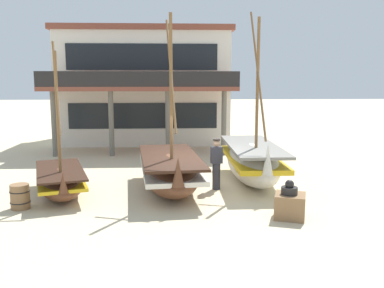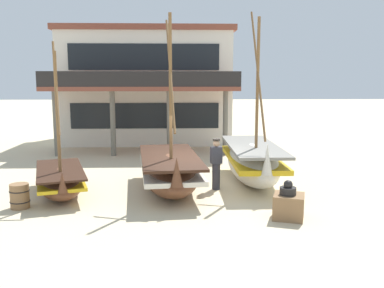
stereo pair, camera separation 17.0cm
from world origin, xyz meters
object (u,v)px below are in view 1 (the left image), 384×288
object	(u,v)px
cargo_crate	(290,206)
fishing_boat_near_left	(60,180)
fishing_boat_far_right	(170,171)
harbor_building_main	(146,86)
capstan_winch	(289,203)
wooden_barrel	(20,197)
fisherman_by_hull	(216,165)
fishing_boat_centre_large	(252,161)

from	to	relation	value
cargo_crate	fishing_boat_near_left	bearing A→B (deg)	159.46
fishing_boat_far_right	harbor_building_main	size ratio (longest dim) A/B	0.57
capstan_winch	wooden_barrel	xyz separation A→B (m)	(-7.30, 1.14, -0.06)
fisherman_by_hull	cargo_crate	distance (m)	3.39
fishing_boat_far_right	capstan_winch	size ratio (longest dim) A/B	5.38
fishing_boat_near_left	fishing_boat_far_right	xyz separation A→B (m)	(3.42, 0.39, 0.17)
wooden_barrel	harbor_building_main	xyz separation A→B (m)	(2.76, 13.08, 2.86)
fishing_boat_centre_large	wooden_barrel	world-z (taller)	fishing_boat_centre_large
fishing_boat_near_left	harbor_building_main	world-z (taller)	harbor_building_main
fisherman_by_hull	harbor_building_main	world-z (taller)	harbor_building_main
capstan_winch	cargo_crate	world-z (taller)	capstan_winch
fishing_boat_far_right	harbor_building_main	xyz separation A→B (m)	(-1.43, 11.36, 2.56)
harbor_building_main	fishing_boat_far_right	bearing A→B (deg)	-82.80
capstan_winch	cargo_crate	bearing A→B (deg)	19.88
fishing_boat_centre_large	harbor_building_main	bearing A→B (deg)	112.83
fishing_boat_far_right	capstan_winch	world-z (taller)	fishing_boat_far_right
fishing_boat_centre_large	fishing_boat_far_right	size ratio (longest dim) A/B	1.08
cargo_crate	capstan_winch	bearing A→B (deg)	-160.12
cargo_crate	harbor_building_main	distance (m)	15.21
fishing_boat_far_right	fishing_boat_near_left	bearing A→B (deg)	-173.49
fishing_boat_far_right	wooden_barrel	world-z (taller)	fishing_boat_far_right
fisherman_by_hull	wooden_barrel	xyz separation A→B (m)	(-5.72, -1.80, -0.48)
fishing_boat_far_right	cargo_crate	size ratio (longest dim) A/B	7.21
fishing_boat_far_right	wooden_barrel	bearing A→B (deg)	-157.67
fishing_boat_centre_large	harbor_building_main	distance (m)	11.44
fishing_boat_centre_large	fishing_boat_far_right	distance (m)	3.09
wooden_barrel	cargo_crate	world-z (taller)	wooden_barrel
cargo_crate	fishing_boat_centre_large	bearing A→B (deg)	93.66
cargo_crate	fishing_boat_far_right	bearing A→B (deg)	137.84
capstan_winch	fishing_boat_far_right	bearing A→B (deg)	137.37
fishing_boat_near_left	fishing_boat_centre_large	bearing A→B (deg)	12.93
fisherman_by_hull	capstan_winch	bearing A→B (deg)	-61.62
harbor_building_main	fishing_boat_centre_large	bearing A→B (deg)	-67.17
fishing_boat_far_right	fisherman_by_hull	xyz separation A→B (m)	(1.52, 0.08, 0.18)
harbor_building_main	wooden_barrel	bearing A→B (deg)	-101.90
wooden_barrel	cargo_crate	xyz separation A→B (m)	(7.34, -1.13, -0.03)
fishing_boat_centre_large	fisherman_by_hull	bearing A→B (deg)	-144.43
capstan_winch	cargo_crate	size ratio (longest dim) A/B	1.34
fishing_boat_near_left	harbor_building_main	xyz separation A→B (m)	(1.99, 11.75, 2.73)
wooden_barrel	harbor_building_main	world-z (taller)	harbor_building_main
capstan_winch	harbor_building_main	bearing A→B (deg)	107.73
capstan_winch	harbor_building_main	distance (m)	15.19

